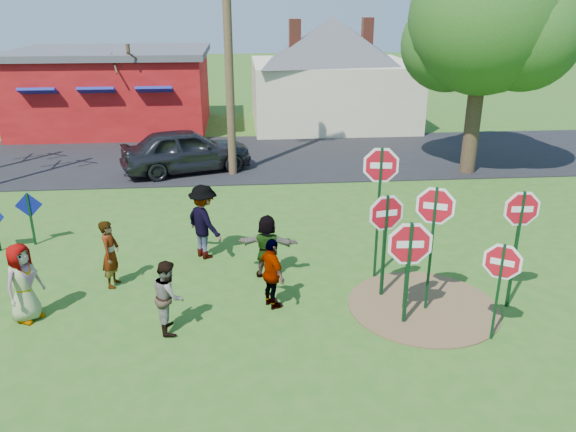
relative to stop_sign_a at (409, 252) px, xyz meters
name	(u,v)px	position (x,y,z in m)	size (l,w,h in m)	color
ground	(214,293)	(-3.91, 1.57, -1.58)	(120.00, 120.00, 0.00)	#2C5C1A
road	(224,158)	(-3.91, 13.07, -1.56)	(120.00, 7.50, 0.04)	black
dirt_patch	(423,306)	(0.59, 0.57, -1.57)	(3.20, 3.20, 0.03)	brown
red_building	(115,89)	(-9.41, 19.57, 0.38)	(9.40, 7.69, 3.90)	maroon
cream_house	(332,67)	(1.59, 19.57, 1.34)	(9.40, 9.40, 6.50)	beige
stop_sign_a	(409,252)	(0.00, 0.00, 0.00)	(1.20, 0.09, 2.35)	#0F371C
stop_sign_b	(380,180)	(-0.12, 2.07, 0.82)	(1.08, 0.17, 3.28)	#0F371C
stop_sign_c	(434,221)	(0.61, 0.47, 0.44)	(0.98, 0.44, 2.87)	#0F371C
stop_sign_d	(520,220)	(2.39, 0.43, 0.41)	(1.01, 0.07, 2.74)	#0F371C
stop_sign_e	(409,249)	(0.16, 0.51, -0.17)	(1.05, 0.29, 2.11)	#0F371C
stop_sign_f	(501,269)	(1.53, -0.72, -0.08)	(0.82, 0.52, 2.13)	#0F371C
stop_sign_g	(386,223)	(-0.19, 1.14, 0.15)	(1.06, 0.22, 2.50)	#0F371C
blue_diamond_d	(30,213)	(-8.79, 4.69, -0.67)	(0.69, 0.10, 1.47)	#0F371C
person_a	(23,283)	(-7.65, 0.80, -0.74)	(0.82, 0.54, 1.68)	#3E4B97
person_b	(110,254)	(-6.21, 2.14, -0.79)	(0.58, 0.38, 1.59)	#1E6952
person_c	(169,296)	(-4.70, 0.16, -0.83)	(0.73, 0.57, 1.50)	brown
person_d	(204,222)	(-4.18, 3.52, -0.63)	(1.24, 0.71, 1.91)	#2D2D31
person_e	(272,274)	(-2.63, 0.86, -0.80)	(0.92, 0.38, 1.57)	#422A50
person_f	(267,246)	(-2.66, 2.32, -0.82)	(1.42, 0.45, 1.53)	#194F22
suv	(187,150)	(-5.23, 11.18, -0.72)	(1.94, 4.83, 1.64)	#313237
utility_pole	(228,31)	(-3.51, 10.71, 3.56)	(2.39, 0.43, 9.78)	#4C3823
leafy_tree	(488,27)	(5.49, 10.19, 3.68)	(5.75, 5.25, 8.17)	#382819
bare_tree_east	(131,80)	(-7.97, 16.33, 1.24)	(1.80, 1.80, 4.35)	#382819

